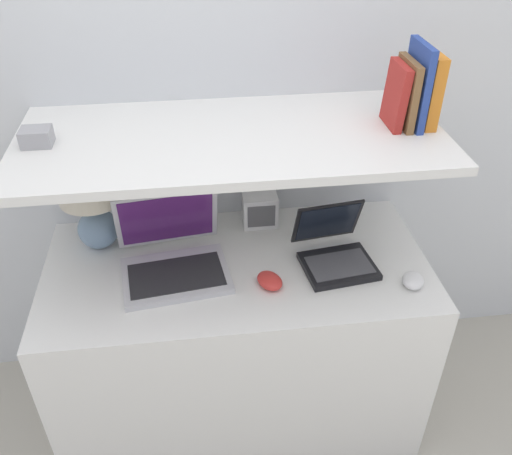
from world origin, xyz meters
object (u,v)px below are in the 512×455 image
book_orange (429,90)px  book_blue (417,85)px  router_box (260,210)px  book_brown (406,93)px  book_red (396,96)px  table_lamp (92,197)px  shelf_gadget (36,137)px  laptop_large (173,257)px  second_mouse (413,281)px  laptop_small (335,251)px  computer_mouse (270,281)px

book_orange → book_blue: book_blue is taller
router_box → book_brown: size_ratio=0.62×
book_blue → book_red: bearing=180.0°
table_lamp → shelf_gadget: shelf_gadget is taller
router_box → shelf_gadget: (-0.66, -0.15, 0.40)m
laptop_large → router_box: 0.38m
second_mouse → book_brown: 0.58m
laptop_small → book_brown: size_ratio=1.39×
laptop_small → book_red: bearing=29.8°
book_red → book_brown: bearing=0.0°
book_brown → laptop_small: bearing=-154.2°
laptop_small → book_blue: book_blue is taller
laptop_large → laptop_small: (0.53, -0.03, -0.01)m
book_blue → shelf_gadget: (-1.11, 0.00, -0.10)m
table_lamp → second_mouse: (1.00, -0.34, -0.18)m
computer_mouse → shelf_gadget: 0.81m
book_blue → book_red: book_blue is taller
second_mouse → router_box: router_box is taller
book_blue → book_brown: (-0.03, 0.00, -0.02)m
book_orange → book_blue: (-0.04, 0.00, 0.02)m
laptop_small → second_mouse: laptop_small is taller
book_red → book_blue: bearing=0.0°
book_red → shelf_gadget: (-1.05, 0.00, -0.07)m
table_lamp → book_orange: (1.05, -0.10, 0.35)m
book_brown → book_red: book_brown is taller
table_lamp → book_red: (0.95, -0.10, 0.34)m
router_box → book_blue: book_blue is taller
second_mouse → book_orange: bearing=78.9°
table_lamp → book_orange: book_orange is taller
table_lamp → computer_mouse: table_lamp is taller
laptop_large → second_mouse: size_ratio=3.68×
book_blue → book_orange: bearing=0.0°
computer_mouse → book_blue: size_ratio=0.47×
table_lamp → router_box: size_ratio=2.60×
table_lamp → book_brown: size_ratio=1.60×
laptop_small → router_box: size_ratio=2.25×
table_lamp → laptop_small: 0.82m
laptop_large → router_box: laptop_large is taller
laptop_large → shelf_gadget: size_ratio=4.36×
second_mouse → router_box: size_ratio=0.82×
book_blue → shelf_gadget: bearing=180.0°
book_red → laptop_large: bearing=-174.4°
computer_mouse → book_brown: (0.43, 0.19, 0.52)m
book_orange → book_red: (-0.10, 0.00, -0.01)m
book_orange → book_red: book_orange is taller
table_lamp → laptop_large: (0.25, -0.16, -0.15)m
router_box → book_orange: 0.70m
book_brown → book_red: bearing=180.0°
computer_mouse → book_orange: bearing=20.9°
book_brown → router_box: bearing=160.4°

